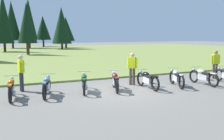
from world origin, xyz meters
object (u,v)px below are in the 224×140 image
motorcycle_orange (11,88)px  rider_with_back_turned (215,63)px  motorcycle_maroon (115,81)px  motorcycle_british_green (84,82)px  motorcycle_silver (177,78)px  rider_checking_bike (21,71)px  motorcycle_black (147,79)px  rider_near_row_end (132,67)px  motorcycle_cream (203,76)px  motorcycle_sky_blue (47,86)px

motorcycle_orange → rider_with_back_turned: 11.32m
motorcycle_orange → motorcycle_maroon: 4.55m
motorcycle_british_green → motorcycle_silver: size_ratio=1.00×
rider_checking_bike → motorcycle_british_green: bearing=-27.0°
motorcycle_british_green → motorcycle_black: bearing=-9.8°
rider_near_row_end → motorcycle_british_green: bearing=-168.4°
motorcycle_black → rider_checking_bike: (-5.61, 1.84, 0.51)m
motorcycle_maroon → motorcycle_cream: size_ratio=0.96×
motorcycle_orange → motorcycle_silver: bearing=-5.1°
motorcycle_black → rider_with_back_turned: size_ratio=1.26×
motorcycle_black → rider_with_back_turned: rider_with_back_turned is taller
motorcycle_sky_blue → rider_near_row_end: rider_near_row_end is taller
rider_with_back_turned → motorcycle_silver: bearing=-165.2°
motorcycle_british_green → rider_checking_bike: size_ratio=1.21×
motorcycle_cream → rider_checking_bike: 9.04m
motorcycle_sky_blue → rider_with_back_turned: bearing=1.8°
motorcycle_british_green → rider_near_row_end: size_ratio=1.21×
motorcycle_orange → rider_near_row_end: 5.95m
motorcycle_black → motorcycle_cream: size_ratio=1.00×
motorcycle_british_green → motorcycle_cream: size_ratio=0.96×
rider_near_row_end → motorcycle_silver: bearing=-34.3°
motorcycle_sky_blue → motorcycle_silver: (6.34, -0.63, 0.00)m
rider_with_back_turned → motorcycle_black: bearing=-171.5°
motorcycle_silver → rider_checking_bike: 7.51m
motorcycle_british_green → motorcycle_cream: same height
motorcycle_cream → rider_with_back_turned: rider_with_back_turned is taller
motorcycle_orange → motorcycle_silver: same height
motorcycle_silver → rider_with_back_turned: rider_with_back_turned is taller
motorcycle_black → motorcycle_cream: same height
motorcycle_silver → motorcycle_orange: bearing=174.9°
motorcycle_maroon → motorcycle_silver: bearing=-7.7°
motorcycle_sky_blue → motorcycle_maroon: bearing=-3.5°
motorcycle_sky_blue → motorcycle_black: bearing=-5.6°
rider_with_back_turned → motorcycle_orange: bearing=-178.8°
motorcycle_black → motorcycle_sky_blue: bearing=174.4°
motorcycle_british_green → rider_with_back_turned: size_ratio=1.21×
motorcycle_british_green → motorcycle_black: (3.03, -0.52, 0.00)m
motorcycle_cream → rider_with_back_turned: bearing=30.0°
motorcycle_orange → rider_checking_bike: 1.50m
motorcycle_maroon → motorcycle_sky_blue: bearing=176.5°
motorcycle_maroon → motorcycle_cream: bearing=-8.1°
motorcycle_sky_blue → motorcycle_black: 4.75m
motorcycle_cream → rider_checking_bike: bearing=165.6°
motorcycle_orange → motorcycle_cream: (9.27, -0.93, 0.00)m
motorcycle_sky_blue → rider_near_row_end: bearing=8.0°
motorcycle_sky_blue → motorcycle_cream: same height
motorcycle_orange → motorcycle_british_green: (3.10, -0.01, 0.00)m
motorcycle_silver → motorcycle_cream: (1.53, -0.24, 0.00)m
motorcycle_orange → motorcycle_british_green: 3.10m
motorcycle_orange → motorcycle_maroon: same height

